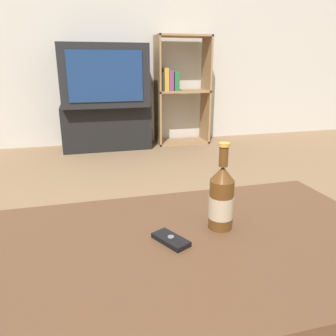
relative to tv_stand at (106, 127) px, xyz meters
The scene contains 7 objects.
back_wall 1.10m from the tv_stand, 86.76° to the left, with size 8.00×0.05×2.60m.
coffee_table 2.77m from the tv_stand, 89.69° to the right, with size 1.19×0.71×0.41m.
tv_stand is the anchor object (origin of this frame).
television 0.53m from the tv_stand, 90.00° to the right, with size 0.85×0.60×0.60m.
bookshelf 0.90m from the tv_stand, ahead, with size 0.58×0.30×1.17m.
beer_bottle 2.72m from the tv_stand, 87.26° to the right, with size 0.07×0.07×0.26m.
cell_phone 2.76m from the tv_stand, 90.73° to the right, with size 0.09×0.12×0.02m.
Camera 1 is at (-0.26, -0.75, 0.88)m, focal length 35.00 mm.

